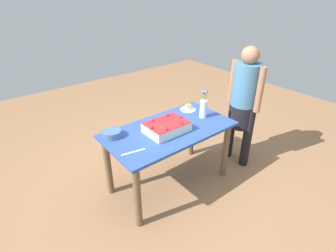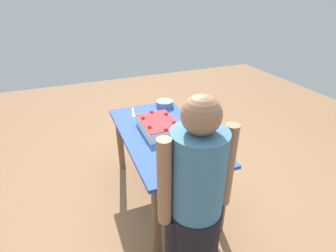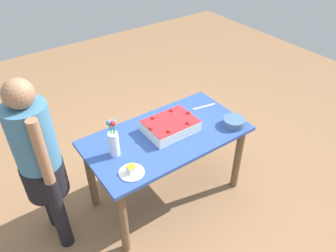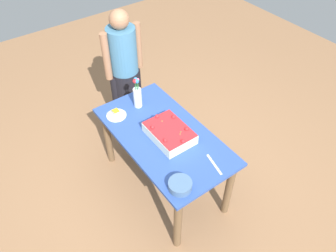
{
  "view_description": "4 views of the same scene",
  "coord_description": "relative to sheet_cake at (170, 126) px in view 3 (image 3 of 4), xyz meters",
  "views": [
    {
      "loc": [
        1.5,
        1.87,
        2.09
      ],
      "look_at": [
        0.05,
        0.03,
        0.8
      ],
      "focal_mm": 28.0,
      "sensor_mm": 36.0,
      "label": 1
    },
    {
      "loc": [
        -1.95,
        0.74,
        1.92
      ],
      "look_at": [
        0.03,
        -0.06,
        0.78
      ],
      "focal_mm": 28.0,
      "sensor_mm": 36.0,
      "label": 2
    },
    {
      "loc": [
        -1.23,
        -1.76,
        2.44
      ],
      "look_at": [
        0.05,
        0.04,
        0.78
      ],
      "focal_mm": 35.0,
      "sensor_mm": 36.0,
      "label": 3
    },
    {
      "loc": [
        1.69,
        -1.17,
        2.84
      ],
      "look_at": [
        -0.03,
        0.07,
        0.77
      ],
      "focal_mm": 35.0,
      "sensor_mm": 36.0,
      "label": 4
    }
  ],
  "objects": [
    {
      "name": "fruit_bowl",
      "position": [
        0.49,
        -0.26,
        -0.02
      ],
      "size": [
        0.19,
        0.19,
        0.07
      ],
      "primitive_type": "cylinder",
      "color": "#496A91",
      "rests_on": "dining_table"
    },
    {
      "name": "cake_knife",
      "position": [
        0.47,
        0.11,
        -0.05
      ],
      "size": [
        0.23,
        0.07,
        0.0
      ],
      "primitive_type": "cube",
      "rotation": [
        0.0,
        0.0,
        2.94
      ],
      "color": "silver",
      "rests_on": "dining_table"
    },
    {
      "name": "flower_vase",
      "position": [
        -0.53,
        0.0,
        0.08
      ],
      "size": [
        0.08,
        0.08,
        0.33
      ],
      "color": "white",
      "rests_on": "dining_table"
    },
    {
      "name": "dining_table",
      "position": [
        -0.06,
        -0.02,
        -0.18
      ],
      "size": [
        1.37,
        0.73,
        0.74
      ],
      "color": "#2F4FA0",
      "rests_on": "ground_plane"
    },
    {
      "name": "person_standing",
      "position": [
        -1.04,
        0.16,
        0.07
      ],
      "size": [
        0.31,
        0.45,
        1.49
      ],
      "color": "black",
      "rests_on": "ground_plane"
    },
    {
      "name": "serving_plate_with_slice",
      "position": [
        -0.52,
        -0.24,
        -0.03
      ],
      "size": [
        0.19,
        0.19,
        0.07
      ],
      "color": "white",
      "rests_on": "dining_table"
    },
    {
      "name": "ground_plane",
      "position": [
        -0.06,
        -0.02,
        -0.79
      ],
      "size": [
        8.0,
        8.0,
        0.0
      ],
      "primitive_type": "plane",
      "color": "#996D49"
    },
    {
      "name": "sheet_cake",
      "position": [
        0.0,
        0.0,
        0.0
      ],
      "size": [
        0.43,
        0.31,
        0.12
      ],
      "color": "white",
      "rests_on": "dining_table"
    }
  ]
}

